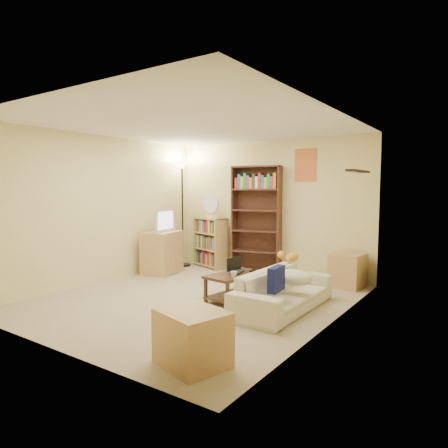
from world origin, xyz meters
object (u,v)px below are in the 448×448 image
at_px(tabby_cat, 290,257).
at_px(laptop, 240,272).
at_px(tv_stand, 162,252).
at_px(television, 162,221).
at_px(tall_bookshelf, 256,217).
at_px(sofa, 284,290).
at_px(desk_fan, 211,206).
at_px(mug, 234,274).
at_px(end_cabinet, 192,338).
at_px(side_table, 348,271).
at_px(short_bookshelf, 210,242).
at_px(coffee_table, 235,283).
at_px(floor_lamp, 182,183).

relative_size(tabby_cat, laptop, 1.00).
distance_m(tv_stand, television, 0.60).
bearing_deg(tall_bookshelf, sofa, -63.97).
xyz_separation_m(tabby_cat, tv_stand, (-2.71, 0.12, -0.19)).
height_order(tabby_cat, desk_fan, desk_fan).
xyz_separation_m(tall_bookshelf, desk_fan, (-1.05, 0.00, 0.18)).
height_order(mug, end_cabinet, end_cabinet).
bearing_deg(desk_fan, side_table, -1.47).
distance_m(mug, short_bookshelf, 2.75).
relative_size(coffee_table, mug, 9.90).
distance_m(tabby_cat, floor_lamp, 3.22).
xyz_separation_m(tabby_cat, floor_lamp, (-2.87, 0.91, 1.14)).
bearing_deg(laptop, end_cabinet, -174.63).
xyz_separation_m(mug, floor_lamp, (-2.44, 1.80, 1.30)).
xyz_separation_m(tv_stand, television, (0.00, 0.00, 0.60)).
bearing_deg(side_table, tabby_cat, -118.63).
relative_size(desk_fan, floor_lamp, 0.21).
bearing_deg(end_cabinet, short_bookshelf, 124.32).
bearing_deg(desk_fan, short_bookshelf, 140.21).
distance_m(television, short_bookshelf, 1.19).
bearing_deg(mug, short_bookshelf, 133.07).
distance_m(tv_stand, floor_lamp, 1.56).
relative_size(laptop, desk_fan, 0.88).
bearing_deg(tv_stand, coffee_table, -32.41).
bearing_deg(coffee_table, mug, -51.79).
height_order(coffee_table, tv_stand, tv_stand).
distance_m(tv_stand, short_bookshelf, 1.09).
bearing_deg(tall_bookshelf, mug, -81.55).
xyz_separation_m(mug, television, (-2.28, 1.01, 0.56)).
bearing_deg(end_cabinet, tall_bookshelf, 111.62).
relative_size(tv_stand, television, 1.12).
relative_size(short_bookshelf, floor_lamp, 0.47).
height_order(desk_fan, side_table, desk_fan).
bearing_deg(television, tv_stand, -0.00).
height_order(sofa, television, television).
xyz_separation_m(coffee_table, tv_stand, (-2.15, 0.79, 0.15)).
distance_m(tall_bookshelf, desk_fan, 1.06).
height_order(tv_stand, desk_fan, desk_fan).
xyz_separation_m(side_table, end_cabinet, (-0.27, -3.67, -0.03)).
xyz_separation_m(floor_lamp, side_table, (3.42, 0.09, -1.45)).
height_order(television, end_cabinet, television).
distance_m(mug, desk_fan, 2.80).
distance_m(laptop, desk_fan, 2.54).
bearing_deg(coffee_table, end_cabinet, -59.19).
distance_m(sofa, laptop, 0.77).
height_order(coffee_table, laptop, laptop).
height_order(short_bookshelf, side_table, short_bookshelf).
distance_m(television, tall_bookshelf, 1.79).
height_order(short_bookshelf, floor_lamp, floor_lamp).
bearing_deg(desk_fan, sofa, -35.42).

